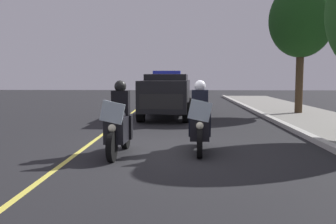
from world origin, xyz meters
name	(u,v)px	position (x,y,z in m)	size (l,w,h in m)	color
ground_plane	(167,150)	(0.00, 0.00, 0.00)	(80.00, 80.00, 0.00)	black
curb_strip	(333,148)	(0.00, 4.04, 0.07)	(48.00, 0.24, 0.15)	#B7B5AD
lane_stripe_center	(83,149)	(0.00, -2.11, 0.00)	(48.00, 0.12, 0.01)	#E0D14C
police_motorcycle_lead_left	(119,125)	(0.61, -1.09, 0.70)	(2.14, 0.59, 1.72)	black
police_motorcycle_lead_right	(200,123)	(0.15, 0.79, 0.70)	(2.14, 0.59, 1.72)	black
police_suv	(167,94)	(-7.10, -0.30, 1.07)	(4.99, 2.26, 2.05)	black
tree_far_back	(301,21)	(-8.66, 5.87, 4.38)	(2.94, 2.94, 6.04)	#42301E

